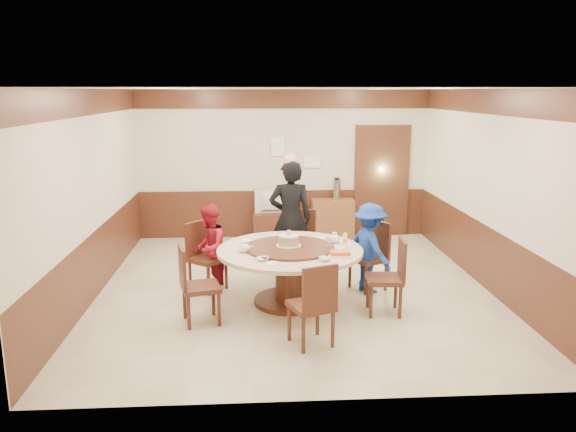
{
  "coord_description": "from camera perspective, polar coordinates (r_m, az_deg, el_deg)",
  "views": [
    {
      "loc": [
        -0.56,
        -7.62,
        2.77
      ],
      "look_at": [
        -0.1,
        -0.15,
        1.1
      ],
      "focal_mm": 35.0,
      "sensor_mm": 36.0,
      "label": 1
    }
  ],
  "objects": [
    {
      "name": "shrimp_platter",
      "position": [
        7.06,
        5.33,
        -3.86
      ],
      "size": [
        0.3,
        0.2,
        0.06
      ],
      "color": "white",
      "rests_on": "banquet_table"
    },
    {
      "name": "bottle_0",
      "position": [
        7.38,
        4.08,
        -2.68
      ],
      "size": [
        0.06,
        0.06,
        0.16
      ],
      "primitive_type": "cylinder",
      "color": "white",
      "rests_on": "banquet_table"
    },
    {
      "name": "bottle_1",
      "position": [
        7.51,
        5.82,
        -2.45
      ],
      "size": [
        0.06,
        0.06,
        0.16
      ],
      "primitive_type": "cylinder",
      "color": "white",
      "rests_on": "banquet_table"
    },
    {
      "name": "side_cabinet",
      "position": [
        10.77,
        4.53,
        -0.29
      ],
      "size": [
        0.8,
        0.4,
        0.75
      ],
      "primitive_type": "cube",
      "color": "brown",
      "rests_on": "ground"
    },
    {
      "name": "teapot_right",
      "position": [
        7.65,
        4.75,
        -2.31
      ],
      "size": [
        0.17,
        0.15,
        0.13
      ],
      "primitive_type": "ellipsoid",
      "color": "white",
      "rests_on": "banquet_table"
    },
    {
      "name": "chair_2",
      "position": [
        8.08,
        -8.25,
        -5.32
      ],
      "size": [
        0.62,
        0.62,
        0.97
      ],
      "rotation": [
        0.0,
        0.0,
        4.03
      ],
      "color": "#462215",
      "rests_on": "ground"
    },
    {
      "name": "television",
      "position": [
        10.58,
        -1.28,
        1.42
      ],
      "size": [
        0.77,
        0.18,
        0.44
      ],
      "primitive_type": "imported",
      "rotation": [
        0.0,
        0.0,
        3.24
      ],
      "color": "gray",
      "rests_on": "tv_stand"
    },
    {
      "name": "bowl_1",
      "position": [
        6.86,
        3.73,
        -4.38
      ],
      "size": [
        0.14,
        0.14,
        0.05
      ],
      "primitive_type": "imported",
      "color": "white",
      "rests_on": "banquet_table"
    },
    {
      "name": "person_standing",
      "position": [
        8.46,
        0.25,
        -0.26
      ],
      "size": [
        0.65,
        0.44,
        1.77
      ],
      "primitive_type": "imported",
      "rotation": [
        0.0,
        0.0,
        3.12
      ],
      "color": "black",
      "rests_on": "ground"
    },
    {
      "name": "teapot_left",
      "position": [
        7.2,
        -4.51,
        -3.24
      ],
      "size": [
        0.17,
        0.15,
        0.13
      ],
      "primitive_type": "ellipsoid",
      "color": "white",
      "rests_on": "banquet_table"
    },
    {
      "name": "saucer_far",
      "position": [
        7.88,
        3.22,
        -2.24
      ],
      "size": [
        0.18,
        0.18,
        0.01
      ],
      "primitive_type": "cylinder",
      "color": "white",
      "rests_on": "banquet_table"
    },
    {
      "name": "person_red",
      "position": [
        7.97,
        -7.99,
        -3.22
      ],
      "size": [
        0.54,
        0.66,
        1.23
      ],
      "primitive_type": "imported",
      "rotation": [
        0.0,
        0.0,
        4.58
      ],
      "color": "#A31526",
      "rests_on": "ground"
    },
    {
      "name": "banquet_table",
      "position": [
        7.42,
        0.19,
        -4.95
      ],
      "size": [
        1.91,
        1.91,
        0.78
      ],
      "color": "#462215",
      "rests_on": "ground"
    },
    {
      "name": "tv_stand",
      "position": [
        10.68,
        -1.27,
        -1.06
      ],
      "size": [
        0.85,
        0.45,
        0.5
      ],
      "primitive_type": "cube",
      "color": "#462215",
      "rests_on": "ground"
    },
    {
      "name": "chair_3",
      "position": [
        6.96,
        -9.0,
        -8.31
      ],
      "size": [
        0.54,
        0.54,
        0.97
      ],
      "rotation": [
        0.0,
        0.0,
        4.97
      ],
      "color": "#462215",
      "rests_on": "ground"
    },
    {
      "name": "chair_0",
      "position": [
        8.1,
        8.24,
        -5.26
      ],
      "size": [
        0.6,
        0.59,
        0.97
      ],
      "rotation": [
        0.0,
        0.0,
        2.06
      ],
      "color": "#462215",
      "rests_on": "ground"
    },
    {
      "name": "chair_4",
      "position": [
        6.32,
        2.43,
        -10.4
      ],
      "size": [
        0.57,
        0.58,
        0.97
      ],
      "rotation": [
        0.0,
        0.0,
        6.65
      ],
      "color": "#462215",
      "rests_on": "ground"
    },
    {
      "name": "birthday_cake",
      "position": [
        7.37,
        0.08,
        -2.48
      ],
      "size": [
        0.33,
        0.33,
        0.22
      ],
      "color": "white",
      "rests_on": "banquet_table"
    },
    {
      "name": "chair_5",
      "position": [
        7.27,
        9.9,
        -7.43
      ],
      "size": [
        0.49,
        0.48,
        0.97
      ],
      "rotation": [
        0.0,
        0.0,
        7.76
      ],
      "color": "#462215",
      "rests_on": "ground"
    },
    {
      "name": "notice_left",
      "position": [
        10.63,
        -1.05,
        7.09
      ],
      "size": [
        0.25,
        0.0,
        0.35
      ],
      "primitive_type": "cube",
      "color": "white",
      "rests_on": "room"
    },
    {
      "name": "chair_1",
      "position": [
        8.75,
        1.21,
        -3.78
      ],
      "size": [
        0.56,
        0.56,
        0.97
      ],
      "rotation": [
        0.0,
        0.0,
        2.82
      ],
      "color": "#462215",
      "rests_on": "ground"
    },
    {
      "name": "notice_right",
      "position": [
        10.71,
        2.45,
        5.5
      ],
      "size": [
        0.3,
        0.0,
        0.22
      ],
      "primitive_type": "cube",
      "color": "white",
      "rests_on": "room"
    },
    {
      "name": "person_blue",
      "position": [
        7.9,
        8.32,
        -3.25
      ],
      "size": [
        0.76,
        0.94,
        1.26
      ],
      "primitive_type": "imported",
      "rotation": [
        0.0,
        0.0,
        2.0
      ],
      "color": "navy",
      "rests_on": "ground"
    },
    {
      "name": "thermos",
      "position": [
        10.67,
        4.97,
        2.67
      ],
      "size": [
        0.15,
        0.15,
        0.38
      ],
      "primitive_type": "cylinder",
      "color": "silver",
      "rests_on": "side_cabinet"
    },
    {
      "name": "bowl_3",
      "position": [
        7.3,
        5.38,
        -3.37
      ],
      "size": [
        0.14,
        0.14,
        0.04
      ],
      "primitive_type": "imported",
      "color": "white",
      "rests_on": "banquet_table"
    },
    {
      "name": "bowl_0",
      "position": [
        7.67,
        -4.2,
        -2.58
      ],
      "size": [
        0.15,
        0.15,
        0.04
      ],
      "primitive_type": "imported",
      "color": "white",
      "rests_on": "banquet_table"
    },
    {
      "name": "saucer_near",
      "position": [
        6.73,
        -1.58,
        -4.84
      ],
      "size": [
        0.18,
        0.18,
        0.01
      ],
      "primitive_type": "cylinder",
      "color": "white",
      "rests_on": "banquet_table"
    },
    {
      "name": "bowl_2",
      "position": [
        6.86,
        -2.6,
        -4.39
      ],
      "size": [
        0.15,
        0.15,
        0.04
      ],
      "primitive_type": "imported",
      "color": "white",
      "rests_on": "banquet_table"
    },
    {
      "name": "room",
      "position": [
        7.84,
        0.71,
        0.13
      ],
      "size": [
        6.0,
        6.04,
        2.84
      ],
      "color": "beige",
      "rests_on": "ground"
    }
  ]
}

